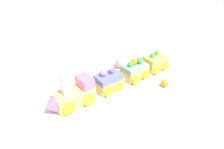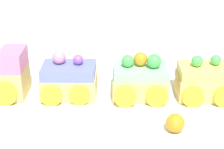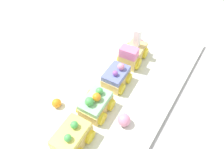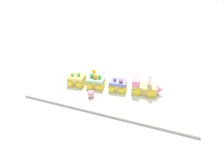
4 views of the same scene
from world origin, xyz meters
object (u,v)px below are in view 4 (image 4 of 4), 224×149
object	(u,v)px
gumball_orange	(94,72)
cake_train_locomotive	(146,87)
gumball_pink	(91,94)
cake_car_lemon	(77,79)
cake_car_blueberry	(118,85)
cake_car_mint	(96,82)

from	to	relation	value
gumball_orange	cake_train_locomotive	bearing A→B (deg)	-13.61
gumball_orange	gumball_pink	size ratio (longest dim) A/B	0.78
cake_car_lemon	gumball_orange	size ratio (longest dim) A/B	3.52
cake_car_blueberry	gumball_pink	xyz separation A→B (m)	(-0.09, -0.09, -0.01)
cake_train_locomotive	cake_car_mint	size ratio (longest dim) A/B	1.68
cake_car_blueberry	cake_car_lemon	distance (m)	0.20
cake_car_mint	gumball_orange	size ratio (longest dim) A/B	3.52
cake_car_mint	cake_car_lemon	distance (m)	0.09
cake_train_locomotive	gumball_pink	size ratio (longest dim) A/B	4.61
cake_train_locomotive	cake_car_mint	bearing A→B (deg)	-180.00
cake_train_locomotive	cake_car_lemon	world-z (taller)	cake_train_locomotive
cake_car_mint	cake_car_lemon	size ratio (longest dim) A/B	1.00
cake_car_blueberry	gumball_orange	distance (m)	0.17
cake_train_locomotive	cake_car_blueberry	size ratio (longest dim) A/B	1.68
cake_train_locomotive	cake_car_mint	world-z (taller)	cake_train_locomotive
cake_car_blueberry	gumball_orange	bearing A→B (deg)	146.36
gumball_pink	gumball_orange	bearing A→B (deg)	108.57
cake_car_blueberry	gumball_orange	world-z (taller)	cake_car_blueberry
cake_car_blueberry	gumball_pink	size ratio (longest dim) A/B	2.74
cake_car_mint	gumball_pink	distance (m)	0.08
cake_train_locomotive	gumball_orange	world-z (taller)	cake_train_locomotive
cake_car_mint	gumball_pink	xyz separation A→B (m)	(0.01, -0.08, -0.01)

